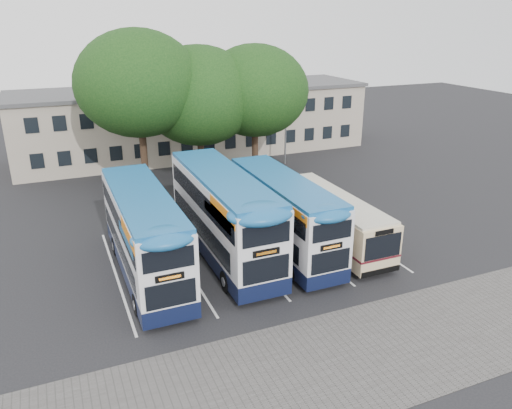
{
  "coord_description": "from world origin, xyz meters",
  "views": [
    {
      "loc": [
        -12.93,
        -18.11,
        12.27
      ],
      "look_at": [
        -3.13,
        5.0,
        2.76
      ],
      "focal_mm": 35.0,
      "sensor_mm": 36.0,
      "label": 1
    }
  ],
  "objects": [
    {
      "name": "tree_mid",
      "position": [
        -2.34,
        17.68,
        6.77
      ],
      "size": [
        8.57,
        8.57,
        10.42
      ],
      "color": "black",
      "rests_on": "ground"
    },
    {
      "name": "bay_lines",
      "position": [
        -3.75,
        5.0,
        0.01
      ],
      "size": [
        14.12,
        11.0,
        0.01
      ],
      "color": "silver",
      "rests_on": "ground"
    },
    {
      "name": "bus_dd_left",
      "position": [
        -9.25,
        4.63,
        2.4
      ],
      "size": [
        2.53,
        10.45,
        4.35
      ],
      "color": "#0D1433",
      "rests_on": "ground"
    },
    {
      "name": "lamp_post",
      "position": [
        6.0,
        19.97,
        5.08
      ],
      "size": [
        0.25,
        1.05,
        9.06
      ],
      "color": "gray",
      "rests_on": "ground"
    },
    {
      "name": "bus_single",
      "position": [
        1.3,
        4.43,
        1.59
      ],
      "size": [
        2.4,
        9.42,
        2.81
      ],
      "color": "beige",
      "rests_on": "ground"
    },
    {
      "name": "depot_building",
      "position": [
        0.0,
        26.99,
        3.15
      ],
      "size": [
        32.4,
        8.4,
        6.2
      ],
      "color": "#A89A87",
      "rests_on": "ground"
    },
    {
      "name": "paving_strip",
      "position": [
        -2.0,
        -5.0,
        0.01
      ],
      "size": [
        40.0,
        6.0,
        0.01
      ],
      "primitive_type": "cube",
      "color": "#595654",
      "rests_on": "ground"
    },
    {
      "name": "bus_dd_right",
      "position": [
        -1.73,
        4.53,
        2.3
      ],
      "size": [
        2.43,
        10.03,
        4.18
      ],
      "color": "#0D1433",
      "rests_on": "ground"
    },
    {
      "name": "tree_left",
      "position": [
        -6.73,
        17.33,
        7.9
      ],
      "size": [
        8.68,
        8.68,
        11.61
      ],
      "color": "black",
      "rests_on": "ground"
    },
    {
      "name": "bus_dd_mid",
      "position": [
        -4.93,
        5.2,
        2.55
      ],
      "size": [
        2.69,
        11.1,
        4.62
      ],
      "color": "#0D1433",
      "rests_on": "ground"
    },
    {
      "name": "ground",
      "position": [
        0.0,
        0.0,
        0.0
      ],
      "size": [
        120.0,
        120.0,
        0.0
      ],
      "primitive_type": "plane",
      "color": "black",
      "rests_on": "ground"
    },
    {
      "name": "tree_right",
      "position": [
        1.97,
        17.25,
        6.96
      ],
      "size": [
        8.13,
        8.13,
        10.43
      ],
      "color": "black",
      "rests_on": "ground"
    }
  ]
}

